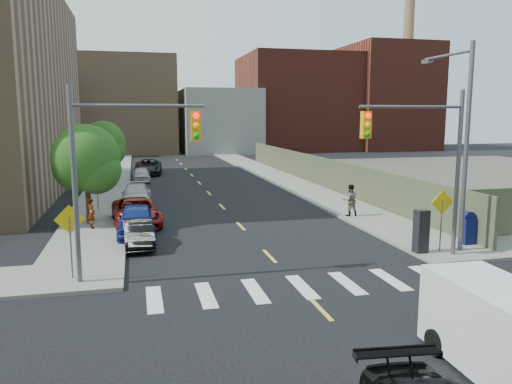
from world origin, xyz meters
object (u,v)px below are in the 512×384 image
parked_car_black (138,233)px  parked_car_white (141,174)px  parked_car_blue (136,220)px  mailbox (468,228)px  payphone (421,231)px  pedestrian_east (350,200)px  pedestrian_west (92,214)px  parked_car_silver (136,195)px  parked_car_grey (148,167)px  parked_car_maroon (142,168)px  parked_car_red (136,212)px  cargo_van (506,332)px

parked_car_black → parked_car_white: size_ratio=0.97×
parked_car_blue → mailbox: bearing=-20.0°
parked_car_black → mailbox: 15.07m
payphone → pedestrian_east: 8.02m
parked_car_black → pedestrian_west: pedestrian_west is taller
parked_car_silver → parked_car_grey: bearing=88.8°
parked_car_silver → parked_car_maroon: (0.66, 17.66, -0.07)m
pedestrian_east → parked_car_red: bearing=-4.7°
payphone → parked_car_silver: bearing=121.8°
parked_car_red → parked_car_white: (0.51, 18.48, -0.07)m
parked_car_black → cargo_van: (7.98, -13.93, 0.51)m
parked_car_blue → parked_car_grey: parked_car_blue is taller
cargo_van → mailbox: cargo_van is taller
parked_car_silver → parked_car_white: bearing=90.6°
parked_car_maroon → pedestrian_west: bearing=-93.4°
parked_car_white → pedestrian_west: (-2.76, -19.47, 0.27)m
parked_car_black → parked_car_silver: 11.19m
parked_car_red → mailbox: (14.70, -8.33, 0.16)m
parked_car_blue → parked_car_black: 2.16m
parked_car_red → parked_car_white: 18.49m
parked_car_white → pedestrian_east: size_ratio=2.09×
parked_car_red → cargo_van: (8.06, -18.63, 0.40)m
parked_car_black → parked_car_silver: size_ratio=0.79×
mailbox → parked_car_red: bearing=146.6°
parked_car_red → mailbox: 16.90m
parked_car_grey → mailbox: 34.86m
parked_car_grey → cargo_van: (6.76, -42.47, 0.35)m
parked_car_silver → mailbox: 20.87m
parked_car_black → payphone: 12.54m
parked_car_blue → pedestrian_east: size_ratio=2.46×
parked_car_grey → pedestrian_west: 25.09m
parked_car_black → parked_car_maroon: 28.85m
parked_car_silver → payphone: bearing=-49.9°
parked_car_blue → payphone: size_ratio=2.45×
parked_car_blue → parked_car_silver: parked_car_blue is taller
mailbox → pedestrian_west: bearing=152.7°
cargo_van → pedestrian_west: cargo_van is taller
parked_car_black → parked_car_silver: (-0.07, 11.19, 0.07)m
parked_car_maroon → mailbox: (14.04, -32.47, 0.27)m
pedestrian_west → parked_car_white: bearing=-30.6°
parked_car_grey → parked_car_blue: bearing=-88.3°
parked_car_maroon → payphone: payphone is taller
parked_car_blue → pedestrian_east: 12.21m
parked_car_white → payphone: bearing=-68.5°
parked_car_grey → pedestrian_west: (-3.55, -24.84, 0.16)m
pedestrian_west → pedestrian_east: 14.38m
pedestrian_west → pedestrian_east: (14.38, -0.13, 0.14)m
parked_car_blue → cargo_van: bearing=-61.9°
parked_car_blue → mailbox: (14.70, -5.78, 0.11)m
parked_car_silver → pedestrian_east: 14.32m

